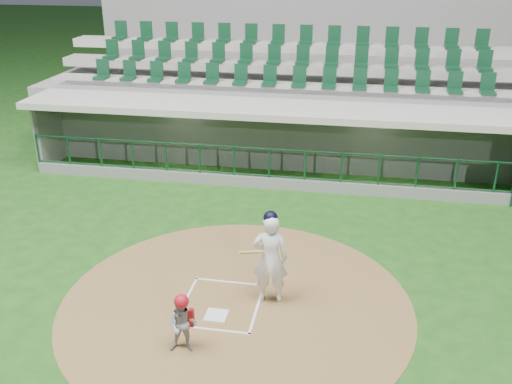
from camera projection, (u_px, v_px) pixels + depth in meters
The scene contains 8 objects.
ground at pixel (224, 297), 11.91m from camera, with size 120.00×120.00×0.00m, color #1A4814.
dirt_circle at pixel (236, 303), 11.68m from camera, with size 7.20×7.20×0.01m, color brown.
home_plate at pixel (216, 315), 11.27m from camera, with size 0.43×0.43×0.02m, color white.
batter_box_chalk at pixel (221, 304), 11.63m from camera, with size 1.55×1.80×0.01m.
dugout_structure at pixel (281, 139), 18.61m from camera, with size 16.40×3.70×3.00m.
seating_deck at pixel (290, 102), 21.21m from camera, with size 17.00×6.72×5.15m.
batter at pixel (270, 257), 11.38m from camera, with size 0.92×0.91×2.03m.
catcher at pixel (183, 323), 10.09m from camera, with size 0.57×0.47×1.17m.
Camera 1 is at (2.44, -9.80, 6.71)m, focal length 40.00 mm.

